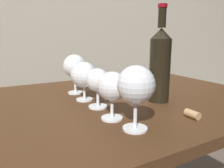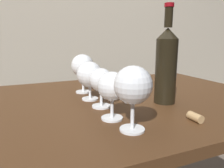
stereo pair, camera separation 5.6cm
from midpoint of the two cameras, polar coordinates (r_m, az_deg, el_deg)
name	(u,v)px [view 2 (the right image)]	position (r m, az deg, el deg)	size (l,w,h in m)	color
dining_table	(77,128)	(0.76, -7.13, -11.56)	(1.45, 0.78, 0.73)	#472B16
wine_glass_merlot	(133,86)	(0.49, 8.83, -0.68)	(0.09, 0.09, 0.16)	white
wine_glass_white	(112,87)	(0.57, 2.85, -0.88)	(0.08, 0.08, 0.13)	white
wine_glass_amber	(101,81)	(0.67, -0.48, 0.73)	(0.07, 0.07, 0.12)	white
wine_glass_chardonnay	(90,75)	(0.75, -3.80, 2.46)	(0.09, 0.09, 0.14)	white
wine_glass_pinot	(83,66)	(0.85, -5.88, 4.62)	(0.09, 0.09, 0.15)	white
wine_bottle	(166,64)	(0.74, 16.24, 5.00)	(0.07, 0.07, 0.32)	black
cork	(195,117)	(0.62, 23.58, -8.07)	(0.02, 0.02, 0.04)	tan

